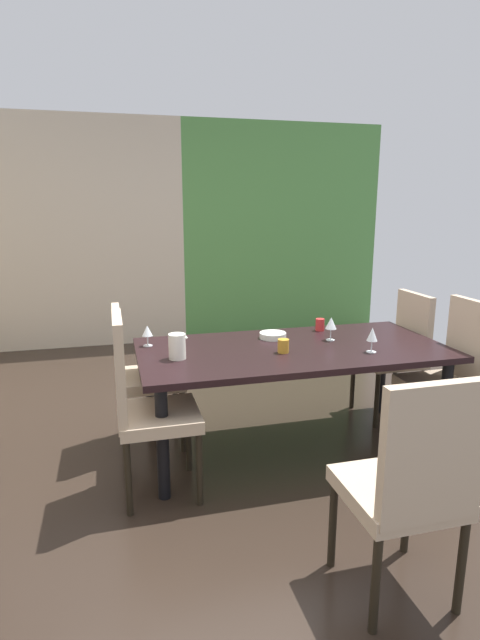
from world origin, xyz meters
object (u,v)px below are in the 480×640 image
chair_left_far (137,369)px  wine_glass_north (331,324)px  chair_left_near (142,400)px  cup_west (320,325)px  pitcher_rear (177,346)px  chair_right_far (398,348)px  wine_glass_right (372,335)px  dining_table (292,357)px  serving_bowl_center (273,335)px  cup_east (283,346)px  chair_head_near (411,482)px  chair_right_near (453,371)px  wine_glass_south (147,331)px

chair_left_far → wine_glass_north: bearing=80.2°
chair_left_far → wine_glass_north: chair_left_far is taller
chair_left_near → cup_west: chair_left_near is taller
cup_west → pitcher_rear: 1.18m
chair_right_far → wine_glass_right: size_ratio=6.03×
dining_table → chair_left_far: bearing=162.3°
serving_bowl_center → cup_east: 0.34m
chair_head_near → chair_left_near: (-0.97, 1.09, 0.01)m
dining_table → wine_glass_north: (0.31, 0.09, 0.19)m
serving_bowl_center → pitcher_rear: bearing=-157.1°
pitcher_rear → chair_right_near: bearing=-8.3°
dining_table → cup_east: bearing=-135.2°
chair_left_far → cup_east: size_ratio=11.20×
chair_left_far → wine_glass_right: bearing=68.9°
chair_left_far → cup_east: chair_left_far is taller
chair_right_near → chair_right_far: 0.63m
dining_table → chair_right_far: size_ratio=2.07×
wine_glass_south → cup_east: wine_glass_south is taller
wine_glass_north → cup_west: wine_glass_north is taller
wine_glass_south → pitcher_rear: (0.15, -0.32, -0.02)m
serving_bowl_center → cup_west: bearing=16.4°
chair_left_far → cup_west: bearing=91.9°
wine_glass_north → serving_bowl_center: bearing=158.0°
chair_right_near → cup_east: 1.13m
serving_bowl_center → chair_head_near: bearing=-89.0°
dining_table → serving_bowl_center: bearing=103.4°
dining_table → wine_glass_right: bearing=-28.1°
cup_east → wine_glass_north: bearing=25.0°
dining_table → cup_west: (0.35, 0.36, 0.12)m
chair_left_far → chair_left_near: bearing=-0.7°
chair_head_near → chair_right_near: size_ratio=0.99×
chair_right_far → cup_west: (-0.64, 0.04, 0.21)m
cup_east → dining_table: bearing=44.8°
cup_west → chair_right_near: bearing=-46.2°
wine_glass_north → pitcher_rear: bearing=-172.1°
dining_table → wine_glass_south: size_ratio=14.40×
chair_right_near → chair_left_near: size_ratio=0.98×
chair_left_near → pitcher_rear: bearing=137.8°
dining_table → wine_glass_north: wine_glass_north is taller
chair_left_near → wine_glass_right: (1.43, 0.08, 0.25)m
chair_head_near → cup_west: size_ratio=11.43×
wine_glass_right → pitcher_rear: bearing=171.6°
chair_head_near → chair_right_near: 1.49m
chair_head_near → wine_glass_south: size_ratio=7.30×
chair_left_near → chair_head_near: bearing=41.6°
serving_bowl_center → cup_east: (-0.04, -0.34, 0.02)m
cup_west → cup_east: bearing=-134.3°
chair_right_near → cup_east: bearing=78.9°
wine_glass_north → cup_west: bearing=82.0°
serving_bowl_center → cup_east: bearing=-97.4°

